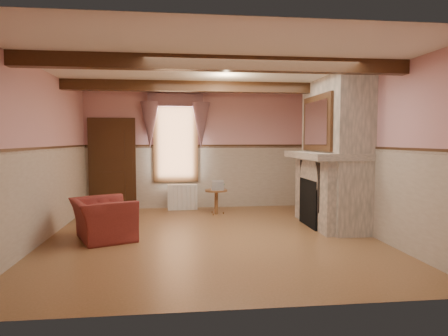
{
  "coord_description": "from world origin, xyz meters",
  "views": [
    {
      "loc": [
        -0.57,
        -6.73,
        1.65
      ],
      "look_at": [
        0.32,
        0.8,
        1.12
      ],
      "focal_mm": 32.0,
      "sensor_mm": 36.0,
      "label": 1
    }
  ],
  "objects": [
    {
      "name": "radiator",
      "position": [
        -0.45,
        2.7,
        0.3
      ],
      "size": [
        0.7,
        0.2,
        0.6
      ],
      "primitive_type": "cube",
      "rotation": [
        0.0,
        0.0,
        0.03
      ],
      "color": "white",
      "rests_on": "floor"
    },
    {
      "name": "wall_right",
      "position": [
        2.75,
        0.0,
        1.4
      ],
      "size": [
        0.02,
        6.0,
        2.8
      ],
      "primitive_type": "cube",
      "color": "#D09092",
      "rests_on": "floor"
    },
    {
      "name": "ceiling",
      "position": [
        0.0,
        0.0,
        2.8
      ],
      "size": [
        5.5,
        6.0,
        0.01
      ],
      "primitive_type": "cube",
      "color": "silver",
      "rests_on": "wall_back"
    },
    {
      "name": "wall_front",
      "position": [
        0.0,
        -3.0,
        1.4
      ],
      "size": [
        5.5,
        0.02,
        2.8
      ],
      "primitive_type": "cube",
      "color": "#D09092",
      "rests_on": "floor"
    },
    {
      "name": "jar_yellow",
      "position": [
        2.24,
        0.11,
        1.48
      ],
      "size": [
        0.06,
        0.06,
        0.12
      ],
      "primitive_type": "cylinder",
      "color": "gold",
      "rests_on": "mantel"
    },
    {
      "name": "ceiling_beam_front",
      "position": [
        0.0,
        -1.2,
        2.7
      ],
      "size": [
        5.5,
        0.18,
        0.2
      ],
      "primitive_type": "cube",
      "color": "black",
      "rests_on": "ceiling"
    },
    {
      "name": "window_drapes",
      "position": [
        -0.6,
        2.88,
        2.25
      ],
      "size": [
        1.3,
        0.14,
        1.4
      ],
      "primitive_type": "cube",
      "color": "gray",
      "rests_on": "wall_back"
    },
    {
      "name": "ceiling_beam_back",
      "position": [
        0.0,
        1.2,
        2.7
      ],
      "size": [
        5.5,
        0.18,
        0.2
      ],
      "primitive_type": "cube",
      "color": "black",
      "rests_on": "ceiling"
    },
    {
      "name": "fireplace",
      "position": [
        2.42,
        0.6,
        1.4
      ],
      "size": [
        0.85,
        2.0,
        2.8
      ],
      "primitive_type": "cube",
      "color": "gray",
      "rests_on": "floor"
    },
    {
      "name": "bowl",
      "position": [
        2.24,
        0.7,
        1.46
      ],
      "size": [
        0.35,
        0.35,
        0.08
      ],
      "primitive_type": "imported",
      "color": "brown",
      "rests_on": "mantel"
    },
    {
      "name": "mantel_clock",
      "position": [
        2.24,
        1.21,
        1.52
      ],
      "size": [
        0.14,
        0.24,
        0.2
      ],
      "primitive_type": "cube",
      "color": "black",
      "rests_on": "mantel"
    },
    {
      "name": "candle_red",
      "position": [
        2.24,
        0.1,
        1.5
      ],
      "size": [
        0.06,
        0.06,
        0.16
      ],
      "primitive_type": "cylinder",
      "color": "maroon",
      "rests_on": "mantel"
    },
    {
      "name": "wainscot",
      "position": [
        0.0,
        0.0,
        0.75
      ],
      "size": [
        5.5,
        6.0,
        1.5
      ],
      "primitive_type": null,
      "color": "#BFAF99",
      "rests_on": "floor"
    },
    {
      "name": "firebox",
      "position": [
        2.0,
        0.6,
        0.45
      ],
      "size": [
        0.2,
        0.95,
        0.9
      ],
      "primitive_type": "cube",
      "color": "black",
      "rests_on": "floor"
    },
    {
      "name": "wall_left",
      "position": [
        -2.75,
        0.0,
        1.4
      ],
      "size": [
        0.02,
        6.0,
        2.8
      ],
      "primitive_type": "cube",
      "color": "#D09092",
      "rests_on": "floor"
    },
    {
      "name": "side_table",
      "position": [
        0.29,
        2.03,
        0.28
      ],
      "size": [
        0.59,
        0.59,
        0.55
      ],
      "primitive_type": "cylinder",
      "rotation": [
        0.0,
        0.0,
        -0.21
      ],
      "color": "brown",
      "rests_on": "floor"
    },
    {
      "name": "mantel",
      "position": [
        2.24,
        0.6,
        1.36
      ],
      "size": [
        1.05,
        2.05,
        0.12
      ],
      "primitive_type": "cube",
      "color": "gray",
      "rests_on": "fireplace"
    },
    {
      "name": "chair_rail",
      "position": [
        0.0,
        0.0,
        1.5
      ],
      "size": [
        5.5,
        6.0,
        0.08
      ],
      "primitive_type": null,
      "color": "black",
      "rests_on": "wainscot"
    },
    {
      "name": "wall_back",
      "position": [
        0.0,
        3.0,
        1.4
      ],
      "size": [
        5.5,
        0.02,
        2.8
      ],
      "primitive_type": "cube",
      "color": "#D09092",
      "rests_on": "floor"
    },
    {
      "name": "oil_lamp",
      "position": [
        2.24,
        1.12,
        1.56
      ],
      "size": [
        0.11,
        0.11,
        0.28
      ],
      "primitive_type": "cylinder",
      "color": "gold",
      "rests_on": "mantel"
    },
    {
      "name": "door",
      "position": [
        -2.1,
        2.94,
        1.05
      ],
      "size": [
        1.1,
        0.1,
        2.1
      ],
      "primitive_type": "cube",
      "color": "black",
      "rests_on": "floor"
    },
    {
      "name": "floor",
      "position": [
        0.0,
        0.0,
        0.0
      ],
      "size": [
        5.5,
        6.0,
        0.01
      ],
      "primitive_type": "cube",
      "color": "brown",
      "rests_on": "ground"
    },
    {
      "name": "window",
      "position": [
        -0.6,
        2.97,
        1.65
      ],
      "size": [
        1.06,
        0.08,
        2.02
      ],
      "primitive_type": "cube",
      "color": "white",
      "rests_on": "wall_back"
    },
    {
      "name": "armchair",
      "position": [
        -1.8,
        -0.02,
        0.34
      ],
      "size": [
        1.26,
        1.33,
        0.68
      ],
      "primitive_type": "imported",
      "rotation": [
        0.0,
        0.0,
        1.98
      ],
      "color": "maroon",
      "rests_on": "floor"
    },
    {
      "name": "overmantel_mirror",
      "position": [
        2.06,
        0.6,
        1.97
      ],
      "size": [
        0.06,
        1.44,
        1.04
      ],
      "primitive_type": "cube",
      "color": "silver",
      "rests_on": "fireplace"
    },
    {
      "name": "book_stack",
      "position": [
        0.32,
        2.03,
        0.65
      ],
      "size": [
        0.28,
        0.34,
        0.2
      ],
      "primitive_type": "cube",
      "rotation": [
        0.0,
        0.0,
        -0.07
      ],
      "color": "#B7AD8C",
      "rests_on": "side_table"
    }
  ]
}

